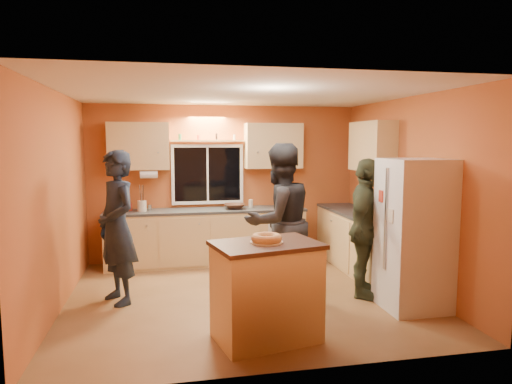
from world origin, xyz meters
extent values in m
plane|color=brown|center=(0.00, 0.00, 0.00)|extent=(4.50, 4.50, 0.00)
cube|color=#B3562D|center=(0.00, 2.00, 1.30)|extent=(4.50, 0.04, 2.60)
cube|color=#B3562D|center=(0.00, -2.00, 1.30)|extent=(4.50, 0.04, 2.60)
cube|color=#B3562D|center=(-2.25, 0.00, 1.30)|extent=(0.04, 4.00, 2.60)
cube|color=#B3562D|center=(2.25, 0.00, 1.30)|extent=(0.04, 4.00, 2.60)
cube|color=white|center=(0.00, 0.00, 2.60)|extent=(4.50, 4.00, 0.02)
cube|color=black|center=(-0.30, 1.99, 1.45)|extent=(1.10, 0.02, 0.90)
cube|color=white|center=(-0.30, 1.97, 1.45)|extent=(1.20, 0.04, 1.00)
cube|color=tan|center=(-1.40, 1.83, 1.92)|extent=(0.95, 0.33, 0.75)
cube|color=tan|center=(0.80, 1.83, 1.92)|extent=(0.95, 0.33, 0.75)
cube|color=tan|center=(2.08, 0.80, 1.92)|extent=(0.33, 1.00, 0.75)
cylinder|color=silver|center=(-1.25, 1.72, 1.48)|extent=(0.27, 0.12, 0.12)
cube|color=tan|center=(-0.35, 1.70, 0.43)|extent=(3.20, 0.60, 0.86)
cube|color=#282B2D|center=(-0.35, 1.70, 0.88)|extent=(3.24, 0.62, 0.04)
cube|color=tan|center=(1.95, 1.70, 0.43)|extent=(0.60, 0.60, 0.86)
cube|color=#282B2D|center=(1.95, 1.70, 0.88)|extent=(0.62, 0.62, 0.04)
cube|color=tan|center=(1.95, 0.50, 0.43)|extent=(0.60, 1.80, 0.86)
cube|color=#282B2D|center=(1.95, 0.50, 0.88)|extent=(0.62, 1.84, 0.04)
cube|color=silver|center=(1.89, -0.80, 0.90)|extent=(0.72, 0.70, 1.80)
cube|color=tan|center=(-0.03, -1.31, 0.48)|extent=(1.11, 0.85, 0.97)
cube|color=black|center=(-0.03, -1.31, 0.98)|extent=(1.16, 0.91, 0.04)
torus|color=tan|center=(-0.03, -1.31, 1.04)|extent=(0.31, 0.31, 0.09)
imported|color=black|center=(-1.60, 0.10, 0.95)|extent=(0.74, 0.83, 1.90)
imported|color=black|center=(0.40, -0.14, 0.99)|extent=(1.16, 1.04, 1.98)
imported|color=#313924|center=(1.50, -0.30, 0.89)|extent=(0.95, 1.11, 1.79)
imported|color=black|center=(0.11, 1.66, 0.94)|extent=(0.35, 0.35, 0.08)
cylinder|color=beige|center=(-1.37, 1.69, 0.99)|extent=(0.14, 0.14, 0.17)
imported|color=gray|center=(2.02, -0.30, 1.06)|extent=(0.31, 0.28, 0.32)
cube|color=#A92B1A|center=(2.01, 0.51, 0.94)|extent=(0.18, 0.14, 0.07)
camera|label=1|loc=(-1.01, -5.65, 2.00)|focal=32.00mm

